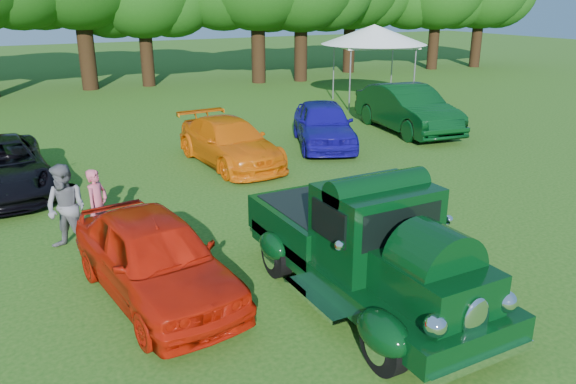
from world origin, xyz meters
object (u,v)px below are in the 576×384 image
canopy_tent (374,35)px  back_car_blue (324,124)px  hero_pickup (365,249)px  red_convertible (155,257)px  spectator_pink (98,205)px  back_car_orange (230,142)px  spectator_grey (66,208)px  back_car_green (407,109)px

canopy_tent → back_car_blue: bearing=-137.0°
hero_pickup → canopy_tent: bearing=53.5°
red_convertible → spectator_pink: (-0.38, 2.89, 0.04)m
hero_pickup → back_car_orange: (1.14, 8.54, -0.22)m
hero_pickup → back_car_orange: 8.61m
hero_pickup → red_convertible: bearing=150.7°
hero_pickup → back_car_blue: size_ratio=1.18×
hero_pickup → spectator_grey: 5.94m
red_convertible → back_car_blue: size_ratio=0.95×
back_car_green → canopy_tent: canopy_tent is taller
back_car_blue → canopy_tent: size_ratio=0.73×
back_car_orange → back_car_green: bearing=3.9°
back_car_orange → spectator_pink: (-4.56, -3.94, 0.09)m
red_convertible → back_car_orange: size_ratio=0.92×
back_car_blue → spectator_pink: (-8.21, -4.48, 0.00)m
back_car_orange → canopy_tent: size_ratio=0.76×
hero_pickup → canopy_tent: canopy_tent is taller
back_car_green → hero_pickup: bearing=-124.2°
red_convertible → back_car_green: (11.74, 7.76, 0.13)m
canopy_tent → hero_pickup: bearing=-126.5°
hero_pickup → red_convertible: 3.49m
back_car_green → spectator_pink: size_ratio=3.43×
spectator_pink → canopy_tent: (14.44, 10.28, 2.40)m
back_car_orange → back_car_green: back_car_green is taller
red_convertible → hero_pickup: bearing=-36.6°
hero_pickup → spectator_grey: size_ratio=2.98×
back_car_blue → back_car_green: back_car_green is taller
red_convertible → back_car_orange: (4.18, 6.83, -0.05)m
red_convertible → spectator_grey: spectator_grey is taller
hero_pickup → back_car_orange: bearing=82.4°
back_car_green → spectator_grey: (-12.75, -5.12, 0.02)m
back_car_green → red_convertible: bearing=-138.2°
back_car_orange → back_car_blue: size_ratio=1.04×
spectator_pink → canopy_tent: 17.89m
red_convertible → back_car_green: bearing=26.2°
back_car_orange → hero_pickup: bearing=-100.8°
back_car_green → spectator_grey: size_ratio=2.95×
back_car_blue → spectator_pink: bearing=-128.1°
back_car_blue → hero_pickup: bearing=-94.6°
hero_pickup → back_car_blue: 10.26m
back_car_orange → back_car_green: 7.62m
back_car_green → spectator_grey: 13.74m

